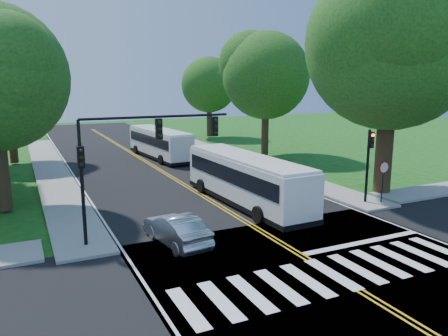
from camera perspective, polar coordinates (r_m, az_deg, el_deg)
ground at (r=18.25m, az=12.95°, el=-12.78°), size 140.00×140.00×0.00m
road at (r=33.50m, az=-6.44°, el=-1.45°), size 14.00×96.00×0.01m
cross_road at (r=18.25m, az=12.95°, el=-12.77°), size 60.00×12.00×0.01m
center_line at (r=37.22m, az=-8.46°, el=-0.20°), size 0.36×70.00×0.01m
edge_line_w at (r=35.89m, az=-18.89°, el=-1.13°), size 0.12×70.00×0.01m
edge_line_e at (r=39.70m, az=0.95°, el=0.64°), size 0.12×70.00×0.01m
crosswalk at (r=17.90m, az=13.97°, el=-13.28°), size 12.60×3.00×0.01m
stop_bar at (r=21.52m, az=17.70°, el=-9.21°), size 6.60×0.40×0.01m
sidewalk_nw at (r=38.68m, az=-21.63°, el=-0.36°), size 2.60×40.00×0.15m
sidewalk_ne at (r=42.99m, az=0.96°, el=1.54°), size 2.60×40.00×0.15m
tree_ne_big at (r=30.14m, az=21.07°, el=14.88°), size 10.80×10.80×14.91m
tree_west_far at (r=42.93m, az=-26.45°, el=9.66°), size 7.60×7.60×10.67m
tree_east_mid at (r=43.03m, az=5.51°, el=11.92°), size 8.40×8.40×11.93m
tree_east_far at (r=57.74m, az=-1.96°, el=10.80°), size 7.20×7.20×10.34m
signal_nw at (r=20.14m, az=-11.64°, el=2.56°), size 7.15×0.46×5.66m
signal_ne at (r=27.33m, az=18.39°, el=1.47°), size 0.30×0.46×4.40m
stop_sign at (r=27.73m, az=20.12°, el=-0.47°), size 0.76×0.08×2.53m
bus_lead at (r=26.30m, az=2.85°, el=-1.42°), size 3.09×11.53×2.96m
bus_follow at (r=42.69m, az=-8.44°, el=3.27°), size 3.26×10.97×2.80m
hatchback at (r=20.20m, az=-6.24°, el=-7.96°), size 2.08×4.46×1.42m
suv at (r=32.99m, az=4.62°, el=-0.41°), size 2.62×4.99×1.34m
dark_sedan at (r=33.50m, az=3.98°, el=-0.21°), size 3.26×5.05×1.36m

